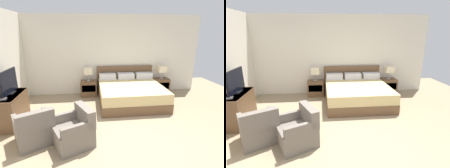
# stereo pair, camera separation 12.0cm
# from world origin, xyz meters

# --- Properties ---
(ground_plane) EXTENTS (9.72, 9.72, 0.00)m
(ground_plane) POSITION_xyz_m (0.00, 0.00, 0.00)
(ground_plane) COLOR #998466
(wall_back) EXTENTS (6.71, 0.06, 2.74)m
(wall_back) POSITION_xyz_m (0.00, 3.27, 1.37)
(wall_back) COLOR silver
(wall_back) RESTS_ON ground
(bed) EXTENTS (2.01, 2.02, 1.00)m
(bed) POSITION_xyz_m (0.65, 2.24, 0.31)
(bed) COLOR brown
(bed) RESTS_ON ground
(nightstand_left) EXTENTS (0.55, 0.42, 0.54)m
(nightstand_left) POSITION_xyz_m (-0.66, 2.97, 0.27)
(nightstand_left) COLOR brown
(nightstand_left) RESTS_ON ground
(nightstand_right) EXTENTS (0.55, 0.42, 0.54)m
(nightstand_right) POSITION_xyz_m (1.96, 2.97, 0.27)
(nightstand_right) COLOR brown
(nightstand_right) RESTS_ON ground
(table_lamp_left) EXTENTS (0.29, 0.29, 0.46)m
(table_lamp_left) POSITION_xyz_m (-0.66, 2.97, 0.88)
(table_lamp_left) COLOR #B7B7BC
(table_lamp_left) RESTS_ON nightstand_left
(table_lamp_right) EXTENTS (0.29, 0.29, 0.46)m
(table_lamp_right) POSITION_xyz_m (1.96, 2.97, 0.88)
(table_lamp_right) COLOR #B7B7BC
(table_lamp_right) RESTS_ON nightstand_right
(dresser) EXTENTS (0.49, 1.05, 0.76)m
(dresser) POSITION_xyz_m (-2.49, 1.20, 0.39)
(dresser) COLOR brown
(dresser) RESTS_ON ground
(tv) EXTENTS (0.18, 0.84, 0.57)m
(tv) POSITION_xyz_m (-2.48, 1.28, 1.04)
(tv) COLOR black
(tv) RESTS_ON dresser
(book_red_cover) EXTENTS (0.23, 0.20, 0.03)m
(book_red_cover) POSITION_xyz_m (-2.50, 0.85, 0.77)
(book_red_cover) COLOR #383333
(book_red_cover) RESTS_ON dresser
(armchair_by_window) EXTENTS (0.93, 0.93, 0.76)m
(armchair_by_window) POSITION_xyz_m (-1.73, 0.34, 0.28)
(armchair_by_window) COLOR #70665B
(armchair_by_window) RESTS_ON ground
(armchair_companion) EXTENTS (0.92, 0.91, 0.76)m
(armchair_companion) POSITION_xyz_m (-0.93, 0.19, 0.28)
(armchair_companion) COLOR #70665B
(armchair_companion) RESTS_ON ground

